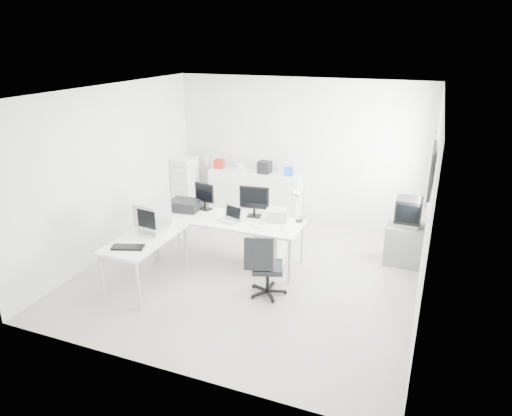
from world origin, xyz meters
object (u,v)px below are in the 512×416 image
at_px(drawer_pedestal, 270,250).
at_px(lcd_monitor_small, 205,196).
at_px(sideboard, 255,194).
at_px(laptop, 229,214).
at_px(office_chair, 268,264).
at_px(crt_monitor, 153,216).
at_px(filing_cabinet, 185,185).
at_px(inkjet_printer, 185,205).
at_px(laser_printer, 277,215).
at_px(crt_tv, 408,212).
at_px(main_desk, 229,240).
at_px(lcd_monitor_large, 254,202).
at_px(side_desk, 147,260).
at_px(tv_cabinet, 404,244).

bearing_deg(drawer_pedestal, lcd_monitor_small, 170.91).
relative_size(lcd_monitor_small, sideboard, 0.25).
distance_m(laptop, office_chair, 1.19).
distance_m(crt_monitor, office_chair, 1.87).
xyz_separation_m(crt_monitor, filing_cabinet, (-0.95, 2.62, -0.40)).
relative_size(inkjet_printer, laser_printer, 1.47).
relative_size(crt_tv, filing_cabinet, 0.43).
bearing_deg(laser_printer, lcd_monitor_small, 163.93).
height_order(laptop, sideboard, laptop).
bearing_deg(office_chair, laser_printer, 82.83).
distance_m(laptop, crt_monitor, 1.18).
xyz_separation_m(inkjet_printer, lcd_monitor_small, (0.30, 0.15, 0.15)).
distance_m(laptop, filing_cabinet, 2.65).
xyz_separation_m(lcd_monitor_small, laser_printer, (1.30, -0.03, -0.14)).
relative_size(main_desk, drawer_pedestal, 4.00).
bearing_deg(drawer_pedestal, main_desk, -175.91).
bearing_deg(crt_tv, laser_printer, -158.76).
relative_size(crt_monitor, crt_tv, 0.93).
xyz_separation_m(drawer_pedestal, laser_printer, (0.05, 0.17, 0.54)).
distance_m(laser_printer, filing_cabinet, 3.00).
xyz_separation_m(lcd_monitor_large, filing_cabinet, (-2.15, 1.52, -0.42)).
height_order(lcd_monitor_large, office_chair, lcd_monitor_large).
height_order(drawer_pedestal, crt_tv, crt_tv).
height_order(side_desk, lcd_monitor_large, lcd_monitor_large).
relative_size(side_desk, laptop, 3.72).
distance_m(drawer_pedestal, laser_printer, 0.57).
distance_m(laptop, sideboard, 2.21).
relative_size(office_chair, tv_cabinet, 1.45).
height_order(laser_printer, office_chair, office_chair).
relative_size(drawer_pedestal, crt_tv, 1.20).
bearing_deg(laser_printer, crt_tv, 6.49).
bearing_deg(filing_cabinet, sideboard, 10.29).
xyz_separation_m(inkjet_printer, laser_printer, (1.60, 0.12, 0.01)).
height_order(side_desk, filing_cabinet, filing_cabinet).
bearing_deg(inkjet_printer, laser_printer, -0.95).
bearing_deg(lcd_monitor_large, laser_printer, -11.67).
bearing_deg(tv_cabinet, laser_printer, -158.76).
height_order(inkjet_printer, laptop, laptop).
height_order(sideboard, filing_cabinet, filing_cabinet).
bearing_deg(lcd_monitor_large, main_desk, -151.84).
relative_size(laser_printer, tv_cabinet, 0.50).
xyz_separation_m(main_desk, inkjet_printer, (-0.85, 0.10, 0.46)).
bearing_deg(lcd_monitor_small, crt_tv, 24.53).
height_order(main_desk, laptop, laptop).
bearing_deg(crt_monitor, drawer_pedestal, 37.73).
bearing_deg(filing_cabinet, office_chair, -42.62).
bearing_deg(laptop, filing_cabinet, 151.67).
xyz_separation_m(drawer_pedestal, filing_cabinet, (-2.50, 1.72, 0.28)).
distance_m(drawer_pedestal, lcd_monitor_large, 0.81).
height_order(side_desk, crt_tv, crt_tv).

